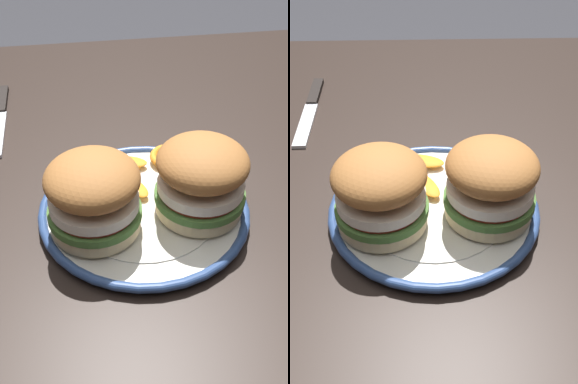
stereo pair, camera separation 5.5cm
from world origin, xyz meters
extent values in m
cube|color=black|center=(0.00, 0.00, 0.70)|extent=(1.26, 1.07, 0.03)
cylinder|color=silver|center=(-0.05, 0.04, 0.72)|extent=(0.25, 0.25, 0.01)
torus|color=navy|center=(-0.05, 0.04, 0.73)|extent=(0.28, 0.28, 0.01)
cylinder|color=silver|center=(-0.05, 0.04, 0.73)|extent=(0.19, 0.19, 0.00)
cylinder|color=beige|center=(-0.11, 0.06, 0.74)|extent=(0.11, 0.11, 0.02)
cylinder|color=#477033|center=(-0.11, 0.06, 0.76)|extent=(0.12, 0.12, 0.01)
cylinder|color=#BC3828|center=(-0.11, 0.06, 0.77)|extent=(0.10, 0.10, 0.01)
cylinder|color=silver|center=(-0.11, 0.06, 0.78)|extent=(0.11, 0.11, 0.01)
ellipsoid|color=#A36633|center=(-0.11, 0.06, 0.81)|extent=(0.12, 0.12, 0.05)
cylinder|color=beige|center=(0.02, 0.07, 0.74)|extent=(0.11, 0.11, 0.02)
cylinder|color=#477033|center=(0.02, 0.07, 0.76)|extent=(0.12, 0.12, 0.01)
cylinder|color=#BC3828|center=(0.02, 0.07, 0.77)|extent=(0.10, 0.10, 0.01)
cylinder|color=silver|center=(0.02, 0.07, 0.78)|extent=(0.11, 0.11, 0.01)
ellipsoid|color=#A36633|center=(0.02, 0.07, 0.81)|extent=(0.13, 0.13, 0.05)
torus|color=orange|center=(-0.10, -0.05, 0.74)|extent=(0.06, 0.06, 0.01)
cylinder|color=#F4E5C6|center=(-0.10, -0.05, 0.74)|extent=(0.03, 0.03, 0.00)
ellipsoid|color=orange|center=(-0.03, -0.05, 0.74)|extent=(0.08, 0.04, 0.01)
ellipsoid|color=orange|center=(-0.03, 0.00, 0.74)|extent=(0.06, 0.08, 0.01)
cube|color=black|center=(0.16, -0.29, 0.72)|extent=(0.02, 0.09, 0.01)
camera|label=1|loc=(0.02, 0.50, 1.15)|focal=45.01mm
camera|label=2|loc=(-0.03, 0.51, 1.15)|focal=45.01mm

